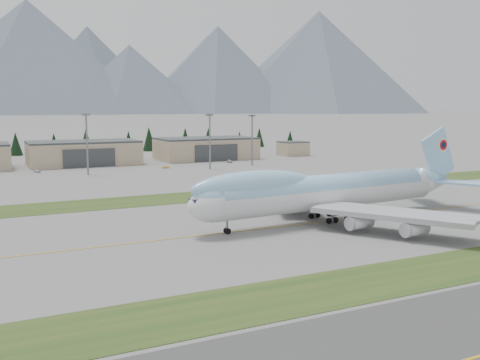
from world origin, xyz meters
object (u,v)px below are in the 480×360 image
hangar_right (206,148)px  service_vehicle_b (166,168)px  service_vehicle_c (230,163)px  boeing_747_freighter (326,191)px  hangar_center (84,153)px  service_vehicle_a (37,172)px

hangar_right → service_vehicle_b: bearing=-135.6°
service_vehicle_c → boeing_747_freighter: bearing=-97.5°
hangar_right → hangar_center: bearing=180.0°
hangar_right → service_vehicle_a: 85.47m
boeing_747_freighter → service_vehicle_c: bearing=70.6°
boeing_747_freighter → hangar_right: boeing_747_freighter is taller
hangar_center → service_vehicle_b: (28.60, -30.77, -5.39)m
hangar_center → service_vehicle_a: 32.00m
hangar_center → service_vehicle_a: size_ratio=13.43×
boeing_747_freighter → hangar_right: size_ratio=1.64×
service_vehicle_c → service_vehicle_b: bearing=-157.2°
hangar_right → service_vehicle_a: hangar_right is taller
hangar_center → service_vehicle_c: hangar_center is taller
hangar_center → service_vehicle_b: 42.36m
hangar_right → service_vehicle_c: size_ratio=11.30×
boeing_747_freighter → service_vehicle_b: boeing_747_freighter is taller
service_vehicle_a → service_vehicle_b: service_vehicle_a is taller
boeing_747_freighter → hangar_center: boeing_747_freighter is taller
boeing_747_freighter → hangar_center: bearing=96.6°
boeing_747_freighter → service_vehicle_b: bearing=85.6°
hangar_right → service_vehicle_b: (-31.40, -30.77, -5.39)m
hangar_right → service_vehicle_c: hangar_right is taller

